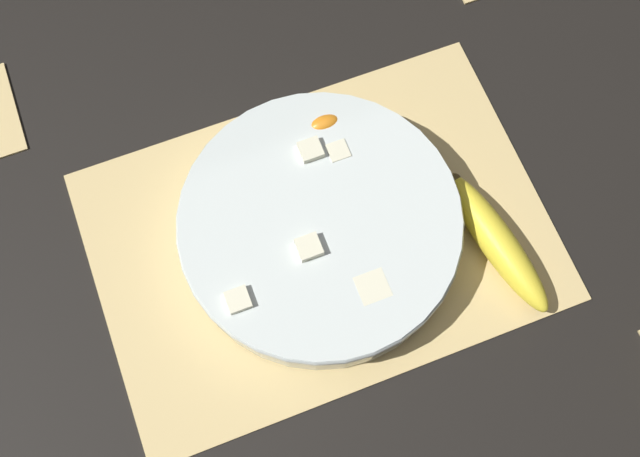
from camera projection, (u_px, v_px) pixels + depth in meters
name	position (u px, v px, depth m)	size (l,w,h in m)	color
ground_plane	(320.00, 236.00, 0.84)	(6.00, 6.00, 0.00)	black
bamboo_mat_center	(320.00, 236.00, 0.83)	(0.50, 0.35, 0.01)	#D6B775
fruit_salad_bowl	(320.00, 226.00, 0.80)	(0.30, 0.30, 0.06)	silver
whole_banana	(496.00, 240.00, 0.81)	(0.07, 0.18, 0.04)	yellow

